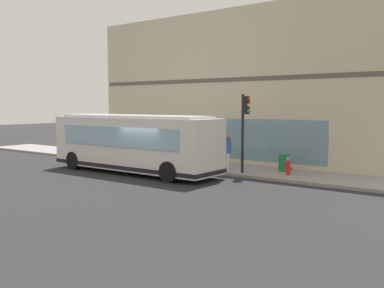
{
  "coord_description": "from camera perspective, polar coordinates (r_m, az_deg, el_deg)",
  "views": [
    {
      "loc": [
        -16.15,
        -14.9,
        3.62
      ],
      "look_at": [
        2.54,
        -0.7,
        1.52
      ],
      "focal_mm": 41.28,
      "sensor_mm": 36.0,
      "label": 1
    }
  ],
  "objects": [
    {
      "name": "building_corner",
      "position": [
        30.32,
        7.83,
        6.96
      ],
      "size": [
        8.33,
        19.48,
        9.26
      ],
      "color": "beige",
      "rests_on": "ground"
    },
    {
      "name": "sidewalk_curb",
      "position": [
        25.59,
        1.21,
        -2.85
      ],
      "size": [
        3.51,
        40.0,
        0.15
      ],
      "primitive_type": "cube",
      "color": "gray",
      "rests_on": "ground"
    },
    {
      "name": "pedestrian_near_building_entrance",
      "position": [
        28.66,
        -4.72,
        -0.1
      ],
      "size": [
        0.32,
        0.32,
        1.54
      ],
      "color": "#B23338",
      "rests_on": "sidewalk_curb"
    },
    {
      "name": "traffic_light_near_corner",
      "position": [
        22.43,
        6.84,
        3.31
      ],
      "size": [
        0.32,
        0.49,
        3.99
      ],
      "color": "black",
      "rests_on": "sidewalk_curb"
    },
    {
      "name": "pedestrian_walking_along_curb",
      "position": [
        23.61,
        4.7,
        -0.79
      ],
      "size": [
        0.32,
        0.32,
        1.81
      ],
      "color": "silver",
      "rests_on": "sidewalk_curb"
    },
    {
      "name": "fire_hydrant",
      "position": [
        22.4,
        12.33,
        -2.98
      ],
      "size": [
        0.35,
        0.35,
        0.74
      ],
      "color": "red",
      "rests_on": "sidewalk_curb"
    },
    {
      "name": "ground",
      "position": [
        22.27,
        -5.41,
        -4.27
      ],
      "size": [
        120.0,
        120.0,
        0.0
      ],
      "primitive_type": "plane",
      "color": "#262628"
    },
    {
      "name": "city_bus_nearside",
      "position": [
        23.56,
        -7.54,
        0.04
      ],
      "size": [
        2.63,
        10.05,
        3.07
      ],
      "color": "silver",
      "rests_on": "ground"
    },
    {
      "name": "pedestrian_near_hydrant",
      "position": [
        27.92,
        -3.48,
        0.12
      ],
      "size": [
        0.32,
        0.32,
        1.81
      ],
      "color": "silver",
      "rests_on": "sidewalk_curb"
    },
    {
      "name": "newspaper_vending_box",
      "position": [
        23.43,
        11.8,
        -2.39
      ],
      "size": [
        0.44,
        0.42,
        0.9
      ],
      "color": "#197233",
      "rests_on": "sidewalk_curb"
    }
  ]
}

